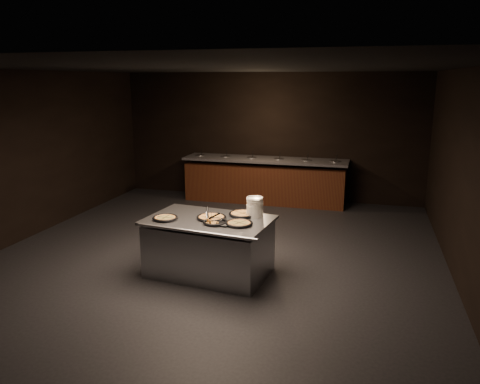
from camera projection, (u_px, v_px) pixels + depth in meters
The scene contains 11 objects.
room at pixel (214, 167), 7.08m from camera, with size 7.02×8.02×2.92m.
salad_bar at pixel (265, 183), 10.65m from camera, with size 3.70×0.83×1.18m.
serving_counter at pixel (209, 247), 6.68m from camera, with size 1.84×1.30×0.83m.
plate_stack at pixel (255, 207), 6.66m from camera, with size 0.23×0.23×0.28m, color silver.
pan_veggie_whole at pixel (165, 218), 6.55m from camera, with size 0.36×0.36×0.04m.
pan_cheese_whole at pixel (211, 217), 6.58m from camera, with size 0.42×0.42×0.04m.
pan_cheese_slices_a at pixel (243, 214), 6.75m from camera, with size 0.41×0.41×0.04m.
pan_cheese_slices_b at pixel (215, 222), 6.36m from camera, with size 0.34×0.34×0.04m.
pan_veggie_slices at pixel (239, 223), 6.30m from camera, with size 0.38×0.38×0.04m.
server_left at pixel (207, 214), 6.50m from camera, with size 0.22×0.33×0.18m.
server_right at pixel (217, 219), 6.30m from camera, with size 0.34×0.18×0.17m.
Camera 1 is at (2.24, -6.61, 2.73)m, focal length 35.00 mm.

